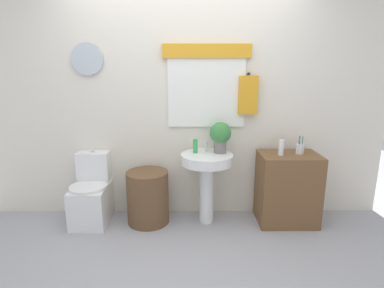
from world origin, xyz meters
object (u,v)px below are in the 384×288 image
object	(u,v)px
toilet	(92,196)
wooden_cabinet	(287,188)
soap_bottle	(195,146)
pedestal_sink	(207,171)
toothbrush_cup	(300,149)
laundry_hamper	(148,197)
lotion_bottle	(281,148)
potted_plant	(220,135)

from	to	relation	value
toilet	wooden_cabinet	bearing A→B (deg)	-0.88
toilet	soap_bottle	size ratio (longest dim) A/B	5.10
pedestal_sink	soap_bottle	world-z (taller)	soap_bottle
wooden_cabinet	toothbrush_cup	size ratio (longest dim) A/B	4.08
wooden_cabinet	laundry_hamper	bearing A→B (deg)	180.00
soap_bottle	toothbrush_cup	world-z (taller)	toothbrush_cup
lotion_bottle	toothbrush_cup	bearing A→B (deg)	15.72
wooden_cabinet	pedestal_sink	bearing A→B (deg)	180.00
soap_bottle	lotion_bottle	bearing A→B (deg)	-5.89
toothbrush_cup	pedestal_sink	bearing A→B (deg)	-178.82
wooden_cabinet	potted_plant	bearing A→B (deg)	175.22
laundry_hamper	soap_bottle	xyz separation A→B (m)	(0.50, 0.05, 0.55)
soap_bottle	potted_plant	bearing A→B (deg)	2.20
toilet	lotion_bottle	bearing A→B (deg)	-2.09
soap_bottle	potted_plant	world-z (taller)	potted_plant
wooden_cabinet	potted_plant	xyz separation A→B (m)	(-0.72, 0.06, 0.57)
laundry_hamper	pedestal_sink	size ratio (longest dim) A/B	0.75
lotion_bottle	pedestal_sink	bearing A→B (deg)	176.95
toilet	laundry_hamper	size ratio (longest dim) A/B	1.33
wooden_cabinet	toothbrush_cup	distance (m)	0.44
potted_plant	lotion_bottle	world-z (taller)	potted_plant
lotion_bottle	toothbrush_cup	distance (m)	0.22
toilet	wooden_cabinet	size ratio (longest dim) A/B	1.00
toilet	pedestal_sink	xyz separation A→B (m)	(1.23, -0.03, 0.29)
toilet	lotion_bottle	xyz separation A→B (m)	(1.98, -0.07, 0.55)
potted_plant	lotion_bottle	size ratio (longest dim) A/B	2.01
toothbrush_cup	soap_bottle	bearing A→B (deg)	178.41
potted_plant	wooden_cabinet	bearing A→B (deg)	-4.78
soap_bottle	lotion_bottle	distance (m)	0.88
laundry_hamper	potted_plant	xyz separation A→B (m)	(0.76, 0.06, 0.66)
laundry_hamper	wooden_cabinet	bearing A→B (deg)	0.00
soap_bottle	toothbrush_cup	size ratio (longest dim) A/B	0.80
laundry_hamper	pedestal_sink	distance (m)	0.69
wooden_cabinet	lotion_bottle	size ratio (longest dim) A/B	4.68
potted_plant	lotion_bottle	bearing A→B (deg)	-9.28
pedestal_sink	wooden_cabinet	size ratio (longest dim) A/B	1.00
potted_plant	lotion_bottle	distance (m)	0.63
wooden_cabinet	lotion_bottle	world-z (taller)	lotion_bottle
laundry_hamper	potted_plant	bearing A→B (deg)	4.49
wooden_cabinet	soap_bottle	distance (m)	1.08
soap_bottle	toilet	bearing A→B (deg)	-179.08
pedestal_sink	soap_bottle	xyz separation A→B (m)	(-0.12, 0.05, 0.25)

